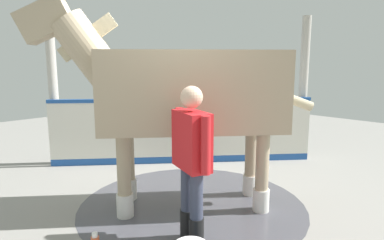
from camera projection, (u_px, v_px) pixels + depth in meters
ground_plane at (183, 197)px, 4.59m from camera, size 16.00×16.00×0.02m
wet_patch at (192, 204)px, 4.32m from camera, size 2.88×2.88×0.00m
barrier_wall at (183, 133)px, 6.02m from camera, size 3.64×3.06×1.18m
roof_post_near at (53, 91)px, 5.84m from camera, size 0.16×0.16×2.64m
roof_post_far at (303, 89)px, 6.24m from camera, size 0.16×0.16×2.64m
horse at (183, 92)px, 4.05m from camera, size 2.84×2.45×2.57m
handler at (192, 156)px, 3.24m from camera, size 0.36×0.62×1.60m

